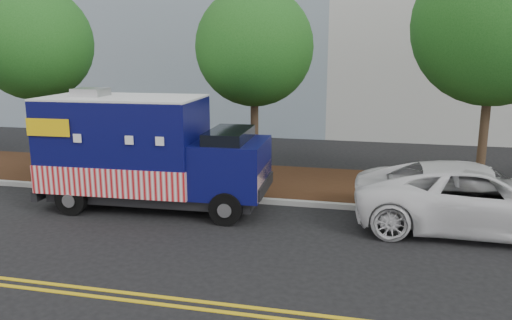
# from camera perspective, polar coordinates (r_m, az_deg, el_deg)

# --- Properties ---
(ground) EXTENTS (120.00, 120.00, 0.00)m
(ground) POSITION_cam_1_polar(r_m,az_deg,el_deg) (13.46, -5.49, -6.35)
(ground) COLOR black
(ground) RESTS_ON ground
(curb) EXTENTS (120.00, 0.18, 0.15)m
(curb) POSITION_cam_1_polar(r_m,az_deg,el_deg) (14.70, -3.77, -4.35)
(curb) COLOR #9E9E99
(curb) RESTS_ON ground
(mulch_strip) EXTENTS (120.00, 4.00, 0.15)m
(mulch_strip) POSITION_cam_1_polar(r_m,az_deg,el_deg) (16.65, -1.69, -2.29)
(mulch_strip) COLOR black
(mulch_strip) RESTS_ON ground
(centerline_near) EXTENTS (120.00, 0.10, 0.01)m
(centerline_near) POSITION_cam_1_polar(r_m,az_deg,el_deg) (9.68, -14.12, -14.56)
(centerline_near) COLOR gold
(centerline_near) RESTS_ON ground
(centerline_far) EXTENTS (120.00, 0.10, 0.01)m
(centerline_far) POSITION_cam_1_polar(r_m,az_deg,el_deg) (9.48, -14.82, -15.20)
(centerline_far) COLOR gold
(centerline_far) RESTS_ON ground
(tree_a) EXTENTS (4.02, 4.02, 6.56)m
(tree_a) POSITION_cam_1_polar(r_m,az_deg,el_deg) (19.62, -23.97, 12.08)
(tree_a) COLOR #38281C
(tree_a) RESTS_ON ground
(tree_b) EXTENTS (3.77, 3.77, 6.29)m
(tree_b) POSITION_cam_1_polar(r_m,az_deg,el_deg) (16.24, -0.18, 12.76)
(tree_b) COLOR #38281C
(tree_b) RESTS_ON ground
(tree_c) EXTENTS (4.58, 4.58, 7.31)m
(tree_c) POSITION_cam_1_polar(r_m,az_deg,el_deg) (16.00, 25.60, 13.75)
(tree_c) COLOR #38281C
(tree_c) RESTS_ON ground
(sign_post) EXTENTS (0.06, 0.06, 2.40)m
(sign_post) POSITION_cam_1_polar(r_m,az_deg,el_deg) (16.36, -15.79, 1.01)
(sign_post) COLOR #473828
(sign_post) RESTS_ON ground
(food_truck) EXTENTS (6.35, 2.60, 3.30)m
(food_truck) POSITION_cam_1_polar(r_m,az_deg,el_deg) (14.12, -12.69, 0.60)
(food_truck) COLOR black
(food_truck) RESTS_ON ground
(white_car) EXTENTS (5.86, 2.73, 1.62)m
(white_car) POSITION_cam_1_polar(r_m,az_deg,el_deg) (13.25, 23.96, -4.04)
(white_car) COLOR silver
(white_car) RESTS_ON ground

